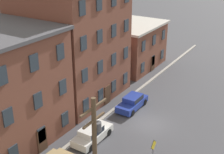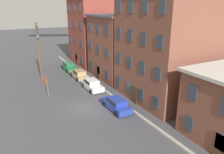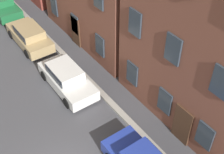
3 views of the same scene
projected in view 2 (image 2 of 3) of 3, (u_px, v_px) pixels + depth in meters
ground_plane at (86, 108)px, 25.92m from camera, size 200.00×200.00×0.00m
kerb_strip at (119, 100)px, 27.93m from camera, size 56.00×0.36×0.16m
apartment_corner at (101, 31)px, 45.39m from camera, size 9.98×11.41×13.17m
apartment_midblock at (127, 46)px, 36.96m from camera, size 9.82×11.26×10.28m
apartment_far at (168, 46)px, 27.48m from camera, size 11.28×10.08×13.48m
car_green at (69, 66)px, 40.93m from camera, size 4.40×1.92×1.43m
car_tan at (79, 74)px, 36.26m from camera, size 4.40×1.92×1.43m
car_white at (92, 84)px, 31.64m from camera, size 4.40×1.92×1.43m
car_blue at (117, 104)px, 25.34m from camera, size 4.40×1.92×1.43m
caution_sign at (47, 85)px, 28.73m from camera, size 0.99×0.08×2.53m
utility_pole at (39, 49)px, 33.84m from camera, size 2.40×0.44×9.20m
fire_hydrant at (45, 80)px, 34.36m from camera, size 0.24×0.34×0.96m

